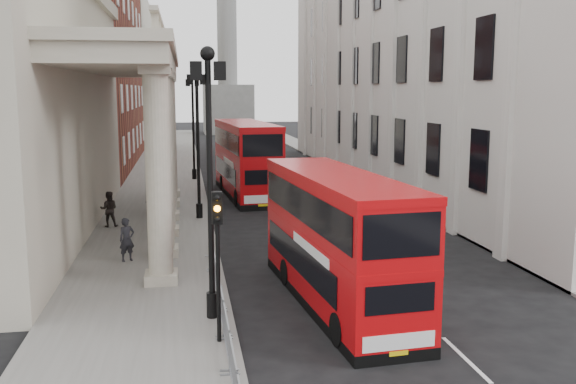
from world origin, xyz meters
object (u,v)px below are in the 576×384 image
at_px(traffic_light, 218,239).
at_px(pedestrian_b, 109,209).
at_px(lamp_post_north, 193,119).
at_px(bus_far, 246,158).
at_px(bus_near, 337,236).
at_px(lamp_post_south, 210,165).
at_px(lamp_post_mid, 198,132).
at_px(pedestrian_a, 127,240).
at_px(pedestrian_c, 154,197).
at_px(monument_column, 227,35).

xyz_separation_m(traffic_light, pedestrian_b, (-4.79, 16.42, -2.06)).
bearing_deg(lamp_post_north, pedestrian_b, -104.92).
xyz_separation_m(traffic_light, bus_far, (3.30, 25.88, -0.49)).
bearing_deg(lamp_post_north, bus_near, -82.23).
height_order(lamp_post_south, bus_near, lamp_post_south).
bearing_deg(pedestrian_b, lamp_post_mid, -161.21).
bearing_deg(pedestrian_b, traffic_light, 106.24).
bearing_deg(lamp_post_south, traffic_light, -87.16).
relative_size(pedestrian_a, pedestrian_b, 0.98).
bearing_deg(traffic_light, pedestrian_b, 106.26).
relative_size(traffic_light, pedestrian_a, 2.37).
relative_size(lamp_post_north, bus_near, 0.80).
relative_size(lamp_post_mid, pedestrian_c, 4.41).
bearing_deg(bus_near, bus_far, 86.84).
xyz_separation_m(monument_column, bus_near, (-2.37, -86.96, -13.66)).
bearing_deg(monument_column, pedestrian_b, -98.72).
bearing_deg(traffic_light, bus_far, 82.74).
xyz_separation_m(lamp_post_mid, pedestrian_b, (-4.69, -1.60, -3.86)).
bearing_deg(lamp_post_south, bus_far, 81.90).
height_order(lamp_post_north, traffic_light, lamp_post_north).
distance_m(lamp_post_north, bus_near, 31.36).
distance_m(bus_near, bus_far, 22.84).
bearing_deg(pedestrian_b, bus_far, -130.55).
xyz_separation_m(lamp_post_south, lamp_post_mid, (0.00, 16.00, 0.00)).
xyz_separation_m(lamp_post_mid, pedestrian_a, (-3.19, -8.71, -3.88)).
relative_size(bus_near, bus_far, 0.89).
relative_size(lamp_post_mid, pedestrian_b, 4.48).
relative_size(bus_far, pedestrian_b, 6.33).
height_order(lamp_post_north, bus_near, lamp_post_north).
distance_m(lamp_post_mid, pedestrian_a, 10.06).
height_order(bus_far, pedestrian_b, bus_far).
relative_size(bus_near, pedestrian_b, 5.63).
bearing_deg(traffic_light, monument_column, 85.87).
xyz_separation_m(lamp_post_south, bus_far, (3.40, 23.86, -2.30)).
bearing_deg(lamp_post_mid, pedestrian_b, -161.19).
height_order(pedestrian_b, pedestrian_c, pedestrian_c).
xyz_separation_m(lamp_post_south, traffic_light, (0.10, -2.02, -1.80)).
height_order(monument_column, pedestrian_a, monument_column).
bearing_deg(pedestrian_a, bus_far, 41.14).
distance_m(lamp_post_south, bus_far, 24.21).
height_order(bus_far, pedestrian_a, bus_far).
bearing_deg(bus_near, pedestrian_c, 106.83).
distance_m(lamp_post_mid, bus_far, 8.87).
bearing_deg(pedestrian_a, lamp_post_south, -93.52).
distance_m(monument_column, bus_far, 65.60).
relative_size(lamp_post_north, traffic_light, 1.93).
bearing_deg(bus_near, lamp_post_north, 92.53).
relative_size(monument_column, pedestrian_c, 28.72).
distance_m(monument_column, bus_near, 88.06).
height_order(lamp_post_south, traffic_light, lamp_post_south).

